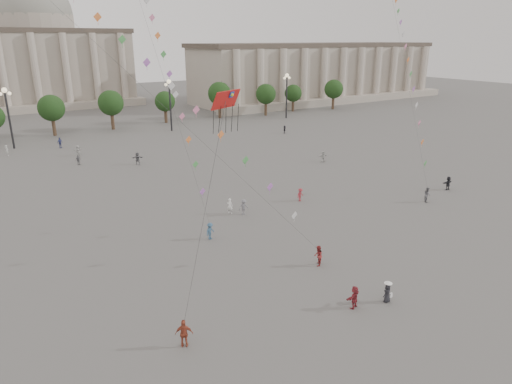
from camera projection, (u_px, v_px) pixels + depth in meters
ground at (357, 309)px, 33.05m from camera, size 360.00×360.00×0.00m
hall_east at (319, 72)px, 143.57m from camera, size 84.00×26.22×17.20m
hall_central at (40, 54)px, 131.48m from camera, size 48.30×34.30×35.50m
tree_row at (87, 106)px, 93.49m from camera, size 137.12×5.12×8.00m
lamp_post_mid_west at (7, 107)px, 78.81m from camera, size 2.00×0.90×10.65m
lamp_post_mid_east at (170, 96)px, 94.16m from camera, size 2.00×0.90×10.65m
lamp_post_far_east at (287, 88)px, 109.52m from camera, size 2.00×0.90×10.65m
person_crowd_0 at (60, 143)px, 81.22m from camera, size 1.20×0.96×1.90m
person_crowd_3 at (448, 183)px, 58.78m from camera, size 1.67×0.54×1.79m
person_crowd_4 at (78, 151)px, 75.93m from camera, size 1.66×1.25×1.74m
person_crowd_6 at (244, 207)px, 50.48m from camera, size 1.20×0.73×1.81m
person_crowd_7 at (323, 157)px, 72.07m from camera, size 1.68×0.77×1.74m
person_crowd_8 at (300, 195)px, 54.74m from camera, size 1.16×0.84×1.61m
person_crowd_9 at (285, 129)px, 93.80m from camera, size 1.30×1.46×1.60m
person_crowd_10 at (7, 150)px, 75.80m from camera, size 0.52×0.72×1.83m
person_crowd_12 at (137, 158)px, 70.64m from camera, size 1.85×1.27×1.92m
person_crowd_13 at (230, 206)px, 50.85m from camera, size 0.74×0.77×1.78m
person_crowd_16 at (78, 160)px, 70.49m from camera, size 0.97×0.69×1.53m
tourist_0 at (184, 333)px, 28.79m from camera, size 1.21×0.97×1.93m
tourist_2 at (354, 297)px, 32.99m from camera, size 1.69×0.97×1.74m
kite_flyer_0 at (318, 256)px, 39.15m from camera, size 1.12×1.12×1.83m
kite_flyer_1 at (210, 231)px, 44.33m from camera, size 1.27×1.05×1.71m
kite_flyer_2 at (427, 195)px, 54.45m from camera, size 1.05×1.11×1.81m
hat_person at (387, 292)px, 33.75m from camera, size 0.79×0.60×1.69m
dragon_kite at (226, 113)px, 25.82m from camera, size 2.72×1.41×14.49m
kite_train_east at (398, 16)px, 68.96m from camera, size 24.46×33.65×56.37m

